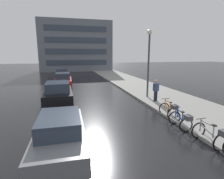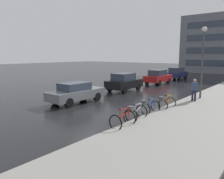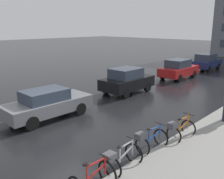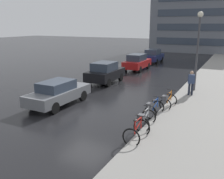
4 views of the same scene
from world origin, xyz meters
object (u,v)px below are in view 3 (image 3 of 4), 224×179
Objects in this scene: bicycle_second at (121,158)px; car_red at (178,69)px; car_grey at (48,104)px; car_black at (127,80)px; car_navy at (206,62)px; bicycle_farthest at (179,129)px; bicycle_third at (149,139)px.

car_red is at bearing 112.79° from bicycle_second.
car_red is (-0.15, 12.85, 0.08)m from car_grey.
car_black reaches higher than car_grey.
bicycle_farthest is at bearing -69.42° from car_navy.
car_red is 5.96m from car_navy.
bicycle_second is at bearing -10.43° from car_grey.
bicycle_farthest is 0.35× the size of car_navy.
bicycle_second is at bearing -93.40° from bicycle_farthest.
bicycle_farthest is 17.76m from car_navy.
bicycle_second is 0.36× the size of car_navy.
bicycle_third is 0.34× the size of car_red.
car_black reaches higher than car_red.
car_red is at bearing 88.33° from car_black.
bicycle_farthest reaches higher than bicycle_second.
car_red is (-6.03, 10.67, 0.34)m from bicycle_farthest.
car_grey is 1.08× the size of car_red.
bicycle_third is 0.35× the size of car_navy.
car_black is 6.53m from car_red.
car_grey is (-5.88, -2.18, 0.26)m from bicycle_farthest.
bicycle_second is 0.33× the size of car_grey.
bicycle_third is 5.59m from car_grey.
bicycle_second is 0.35× the size of car_red.
car_navy is at bearing 110.58° from bicycle_farthest.
bicycle_farthest is at bearing 86.60° from bicycle_second.
bicycle_third is 13.48m from car_red.
car_red reaches higher than bicycle_second.
car_black reaches higher than bicycle_third.
bicycle_farthest is at bearing 77.96° from bicycle_third.
bicycle_second is 3.24m from bicycle_farthest.
bicycle_second is 1.69m from bicycle_third.
car_red is at bearing 119.48° from bicycle_farthest.
car_red is (0.19, 6.53, -0.01)m from car_black.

